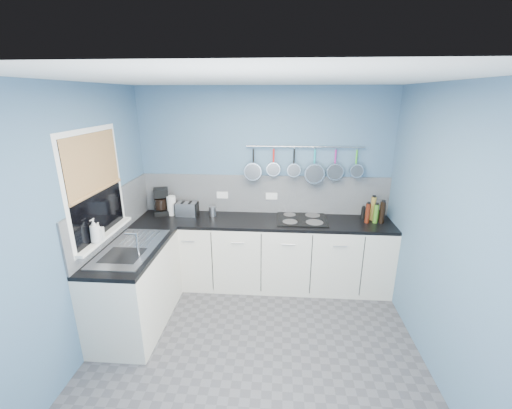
# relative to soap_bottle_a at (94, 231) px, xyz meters

# --- Properties ---
(floor) EXTENTS (3.20, 3.00, 0.02)m
(floor) POSITION_rel_soap_bottle_a_xyz_m (1.53, -0.09, -1.18)
(floor) COLOR #47474C
(floor) RESTS_ON ground
(ceiling) EXTENTS (3.20, 3.00, 0.02)m
(ceiling) POSITION_rel_soap_bottle_a_xyz_m (1.53, -0.09, 1.34)
(ceiling) COLOR white
(ceiling) RESTS_ON ground
(wall_back) EXTENTS (3.20, 0.02, 2.50)m
(wall_back) POSITION_rel_soap_bottle_a_xyz_m (1.53, 1.42, 0.08)
(wall_back) COLOR #466787
(wall_back) RESTS_ON ground
(wall_front) EXTENTS (3.20, 0.02, 2.50)m
(wall_front) POSITION_rel_soap_bottle_a_xyz_m (1.53, -1.60, 0.08)
(wall_front) COLOR #466787
(wall_front) RESTS_ON ground
(wall_left) EXTENTS (0.02, 3.00, 2.50)m
(wall_left) POSITION_rel_soap_bottle_a_xyz_m (-0.08, -0.09, 0.08)
(wall_left) COLOR #466787
(wall_left) RESTS_ON ground
(wall_right) EXTENTS (0.02, 3.00, 2.50)m
(wall_right) POSITION_rel_soap_bottle_a_xyz_m (3.14, -0.09, 0.08)
(wall_right) COLOR #466787
(wall_right) RESTS_ON ground
(backsplash_back) EXTENTS (3.20, 0.02, 0.50)m
(backsplash_back) POSITION_rel_soap_bottle_a_xyz_m (1.53, 1.40, -0.02)
(backsplash_back) COLOR #949599
(backsplash_back) RESTS_ON wall_back
(backsplash_left) EXTENTS (0.02, 1.80, 0.50)m
(backsplash_left) POSITION_rel_soap_bottle_a_xyz_m (-0.06, 0.51, -0.02)
(backsplash_left) COLOR #949599
(backsplash_left) RESTS_ON wall_left
(cabinet_run_back) EXTENTS (3.20, 0.60, 0.86)m
(cabinet_run_back) POSITION_rel_soap_bottle_a_xyz_m (1.53, 1.11, -0.74)
(cabinet_run_back) COLOR silver
(cabinet_run_back) RESTS_ON ground
(worktop_back) EXTENTS (3.20, 0.60, 0.04)m
(worktop_back) POSITION_rel_soap_bottle_a_xyz_m (1.53, 1.11, -0.29)
(worktop_back) COLOR black
(worktop_back) RESTS_ON cabinet_run_back
(cabinet_run_left) EXTENTS (0.60, 1.20, 0.86)m
(cabinet_run_left) POSITION_rel_soap_bottle_a_xyz_m (0.23, 0.21, -0.74)
(cabinet_run_left) COLOR silver
(cabinet_run_left) RESTS_ON ground
(worktop_left) EXTENTS (0.60, 1.20, 0.04)m
(worktop_left) POSITION_rel_soap_bottle_a_xyz_m (0.23, 0.21, -0.29)
(worktop_left) COLOR black
(worktop_left) RESTS_ON cabinet_run_left
(window_frame) EXTENTS (0.01, 1.00, 1.10)m
(window_frame) POSITION_rel_soap_bottle_a_xyz_m (-0.05, 0.21, 0.38)
(window_frame) COLOR white
(window_frame) RESTS_ON wall_left
(window_glass) EXTENTS (0.01, 0.90, 1.00)m
(window_glass) POSITION_rel_soap_bottle_a_xyz_m (-0.04, 0.21, 0.38)
(window_glass) COLOR black
(window_glass) RESTS_ON wall_left
(bamboo_blind) EXTENTS (0.01, 0.90, 0.55)m
(bamboo_blind) POSITION_rel_soap_bottle_a_xyz_m (-0.03, 0.21, 0.61)
(bamboo_blind) COLOR tan
(bamboo_blind) RESTS_ON wall_left
(window_sill) EXTENTS (0.10, 0.98, 0.03)m
(window_sill) POSITION_rel_soap_bottle_a_xyz_m (-0.02, 0.21, -0.13)
(window_sill) COLOR white
(window_sill) RESTS_ON wall_left
(sink_unit) EXTENTS (0.50, 0.95, 0.01)m
(sink_unit) POSITION_rel_soap_bottle_a_xyz_m (0.23, 0.21, -0.27)
(sink_unit) COLOR silver
(sink_unit) RESTS_ON worktop_left
(mixer_tap) EXTENTS (0.12, 0.08, 0.26)m
(mixer_tap) POSITION_rel_soap_bottle_a_xyz_m (0.39, 0.03, -0.14)
(mixer_tap) COLOR silver
(mixer_tap) RESTS_ON worktop_left
(socket_left) EXTENTS (0.15, 0.01, 0.09)m
(socket_left) POSITION_rel_soap_bottle_a_xyz_m (0.98, 1.38, -0.04)
(socket_left) COLOR white
(socket_left) RESTS_ON backsplash_back
(socket_right) EXTENTS (0.15, 0.01, 0.09)m
(socket_right) POSITION_rel_soap_bottle_a_xyz_m (1.63, 1.38, -0.04)
(socket_right) COLOR white
(socket_right) RESTS_ON backsplash_back
(pot_rail) EXTENTS (1.45, 0.02, 0.02)m
(pot_rail) POSITION_rel_soap_bottle_a_xyz_m (2.03, 1.36, 0.61)
(pot_rail) COLOR silver
(pot_rail) RESTS_ON wall_back
(soap_bottle_a) EXTENTS (0.10, 0.10, 0.24)m
(soap_bottle_a) POSITION_rel_soap_bottle_a_xyz_m (0.00, 0.00, 0.00)
(soap_bottle_a) COLOR white
(soap_bottle_a) RESTS_ON window_sill
(soap_bottle_b) EXTENTS (0.09, 0.09, 0.17)m
(soap_bottle_b) POSITION_rel_soap_bottle_a_xyz_m (0.00, 0.07, -0.03)
(soap_bottle_b) COLOR white
(soap_bottle_b) RESTS_ON window_sill
(paper_towel) EXTENTS (0.13, 0.13, 0.25)m
(paper_towel) POSITION_rel_soap_bottle_a_xyz_m (0.34, 1.21, -0.14)
(paper_towel) COLOR white
(paper_towel) RESTS_ON worktop_back
(coffee_maker) EXTENTS (0.25, 0.26, 0.34)m
(coffee_maker) POSITION_rel_soap_bottle_a_xyz_m (0.20, 1.23, -0.10)
(coffee_maker) COLOR black
(coffee_maker) RESTS_ON worktop_back
(toaster) EXTENTS (0.27, 0.15, 0.17)m
(toaster) POSITION_rel_soap_bottle_a_xyz_m (0.54, 1.20, -0.18)
(toaster) COLOR silver
(toaster) RESTS_ON worktop_back
(canister) EXTENTS (0.10, 0.10, 0.12)m
(canister) POSITION_rel_soap_bottle_a_xyz_m (0.88, 1.21, -0.21)
(canister) COLOR silver
(canister) RESTS_ON worktop_back
(hob) EXTENTS (0.62, 0.54, 0.01)m
(hob) POSITION_rel_soap_bottle_a_xyz_m (2.02, 1.17, -0.26)
(hob) COLOR black
(hob) RESTS_ON worktop_back
(pan_0) EXTENTS (0.22, 0.12, 0.41)m
(pan_0) POSITION_rel_soap_bottle_a_xyz_m (1.40, 1.35, 0.40)
(pan_0) COLOR silver
(pan_0) RESTS_ON pot_rail
(pan_1) EXTENTS (0.18, 0.07, 0.37)m
(pan_1) POSITION_rel_soap_bottle_a_xyz_m (1.65, 1.35, 0.43)
(pan_1) COLOR silver
(pan_1) RESTS_ON pot_rail
(pan_2) EXTENTS (0.17, 0.12, 0.36)m
(pan_2) POSITION_rel_soap_bottle_a_xyz_m (1.90, 1.35, 0.43)
(pan_2) COLOR silver
(pan_2) RESTS_ON pot_rail
(pan_3) EXTENTS (0.25, 0.12, 0.44)m
(pan_3) POSITION_rel_soap_bottle_a_xyz_m (2.16, 1.35, 0.39)
(pan_3) COLOR silver
(pan_3) RESTS_ON pot_rail
(pan_4) EXTENTS (0.21, 0.08, 0.40)m
(pan_4) POSITION_rel_soap_bottle_a_xyz_m (2.41, 1.35, 0.41)
(pan_4) COLOR silver
(pan_4) RESTS_ON pot_rail
(pan_5) EXTENTS (0.17, 0.12, 0.36)m
(pan_5) POSITION_rel_soap_bottle_a_xyz_m (2.67, 1.35, 0.43)
(pan_5) COLOR silver
(pan_5) RESTS_ON pot_rail
(condiment_0) EXTENTS (0.06, 0.06, 0.10)m
(condiment_0) POSITION_rel_soap_bottle_a_xyz_m (2.96, 1.24, -0.22)
(condiment_0) COLOR #265919
(condiment_0) RESTS_ON worktop_back
(condiment_1) EXTENTS (0.06, 0.06, 0.30)m
(condiment_1) POSITION_rel_soap_bottle_a_xyz_m (2.89, 1.21, -0.12)
(condiment_1) COLOR olive
(condiment_1) RESTS_ON worktop_back
(condiment_2) EXTENTS (0.05, 0.05, 0.15)m
(condiment_2) POSITION_rel_soap_bottle_a_xyz_m (2.78, 1.23, -0.19)
(condiment_2) COLOR black
(condiment_2) RESTS_ON worktop_back
(condiment_3) EXTENTS (0.07, 0.07, 0.27)m
(condiment_3) POSITION_rel_soap_bottle_a_xyz_m (2.98, 1.12, -0.14)
(condiment_3) COLOR black
(condiment_3) RESTS_ON worktop_back
(condiment_4) EXTENTS (0.06, 0.06, 0.23)m
(condiment_4) POSITION_rel_soap_bottle_a_xyz_m (2.91, 1.11, -0.15)
(condiment_4) COLOR #3F721E
(condiment_4) RESTS_ON worktop_back
(condiment_5) EXTENTS (0.06, 0.06, 0.24)m
(condiment_5) POSITION_rel_soap_bottle_a_xyz_m (2.81, 1.11, -0.15)
(condiment_5) COLOR #4C190C
(condiment_5) RESTS_ON worktop_back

